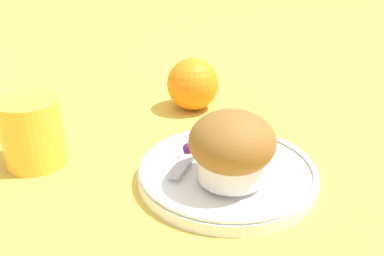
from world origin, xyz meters
TOP-DOWN VIEW (x-y plane):
  - ground_plane at (0.00, 0.00)m, footprint 3.00×3.00m
  - plate at (0.01, -0.02)m, footprint 0.21×0.21m
  - muffin at (-0.01, -0.04)m, footprint 0.09×0.09m
  - cream_ramekin at (0.06, 0.01)m, footprint 0.05×0.05m
  - berry_pair at (-0.00, 0.03)m, footprint 0.03×0.01m
  - butter_knife at (0.01, 0.04)m, footprint 0.16×0.11m
  - orange_fruit at (0.11, 0.18)m, footprint 0.08×0.08m
  - juice_glass at (-0.16, 0.16)m, footprint 0.08×0.08m

SIDE VIEW (x-z plane):
  - ground_plane at x=0.00m, z-range 0.00..0.00m
  - plate at x=0.01m, z-range 0.00..0.02m
  - butter_knife at x=0.01m, z-range 0.02..0.02m
  - berry_pair at x=0.00m, z-range 0.02..0.03m
  - cream_ramekin at x=0.06m, z-range 0.02..0.04m
  - orange_fruit at x=0.11m, z-range 0.00..0.08m
  - juice_glass at x=-0.16m, z-range 0.00..0.09m
  - muffin at x=-0.01m, z-range 0.02..0.10m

